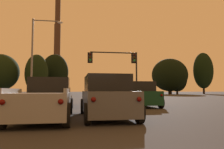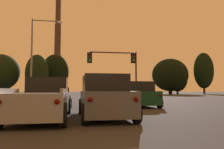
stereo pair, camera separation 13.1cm
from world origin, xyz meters
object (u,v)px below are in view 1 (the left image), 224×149
object	(u,v)px
suv_center_lane_second	(106,97)
traffic_light_overhead_right	(120,63)
sedan_left_lane_front	(59,98)
street_lamp	(37,51)
suv_right_lane_front	(139,95)
pickup_truck_left_lane_second	(46,100)
smokestack	(57,54)

from	to	relation	value
suv_center_lane_second	traffic_light_overhead_right	bearing A→B (deg)	75.54
suv_center_lane_second	sedan_left_lane_front	bearing A→B (deg)	108.62
suv_center_lane_second	street_lamp	distance (m)	17.01
suv_right_lane_front	suv_center_lane_second	world-z (taller)	same
pickup_truck_left_lane_second	suv_center_lane_second	size ratio (longest dim) A/B	1.12
pickup_truck_left_lane_second	traffic_light_overhead_right	world-z (taller)	traffic_light_overhead_right
traffic_light_overhead_right	smokestack	size ratio (longest dim) A/B	0.11
smokestack	suv_right_lane_front	bearing A→B (deg)	-81.17
suv_right_lane_front	suv_center_lane_second	xyz separation A→B (m)	(-3.34, -6.50, 0.00)
suv_center_lane_second	street_lamp	world-z (taller)	street_lamp
sedan_left_lane_front	suv_right_lane_front	world-z (taller)	suv_right_lane_front
smokestack	suv_center_lane_second	bearing A→B (deg)	-83.42
suv_right_lane_front	traffic_light_overhead_right	size ratio (longest dim) A/B	0.83
suv_right_lane_front	smokestack	distance (m)	105.25
sedan_left_lane_front	smokestack	distance (m)	103.68
sedan_left_lane_front	smokestack	xyz separation A→B (m)	(-9.87, 101.18, 20.39)
suv_right_lane_front	suv_center_lane_second	bearing A→B (deg)	-119.32
suv_right_lane_front	street_lamp	distance (m)	13.53
suv_right_lane_front	pickup_truck_left_lane_second	size ratio (longest dim) A/B	0.90
traffic_light_overhead_right	street_lamp	bearing A→B (deg)	-179.74
suv_right_lane_front	street_lamp	xyz separation A→B (m)	(-9.14, 8.78, 4.73)
sedan_left_lane_front	traffic_light_overhead_right	distance (m)	10.79
sedan_left_lane_front	pickup_truck_left_lane_second	xyz separation A→B (m)	(0.06, -7.32, 0.14)
suv_right_lane_front	traffic_light_overhead_right	world-z (taller)	traffic_light_overhead_right
pickup_truck_left_lane_second	traffic_light_overhead_right	distance (m)	16.86
suv_right_lane_front	smokestack	size ratio (longest dim) A/B	0.09
suv_right_lane_front	suv_center_lane_second	distance (m)	7.30
pickup_truck_left_lane_second	traffic_light_overhead_right	xyz separation A→B (m)	(6.23, 15.24, 3.63)
suv_right_lane_front	sedan_left_lane_front	bearing A→B (deg)	169.35
pickup_truck_left_lane_second	street_lamp	size ratio (longest dim) A/B	0.60
suv_center_lane_second	street_lamp	size ratio (longest dim) A/B	0.53
street_lamp	smokestack	size ratio (longest dim) A/B	0.17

